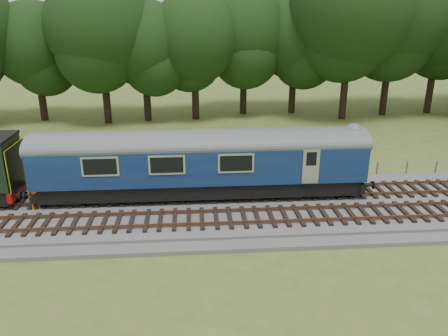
{
  "coord_description": "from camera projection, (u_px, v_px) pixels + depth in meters",
  "views": [
    {
      "loc": [
        -6.02,
        -21.44,
        10.25
      ],
      "look_at": [
        -4.28,
        1.4,
        2.0
      ],
      "focal_mm": 35.0,
      "sensor_mm": 36.0,
      "label": 1
    }
  ],
  "objects": [
    {
      "name": "ground",
      "position": [
        303.0,
        209.0,
        24.01
      ],
      "size": [
        120.0,
        120.0,
        0.0
      ],
      "primitive_type": "plane",
      "color": "#4A6124",
      "rests_on": "ground"
    },
    {
      "name": "ballast",
      "position": [
        304.0,
        206.0,
        23.95
      ],
      "size": [
        70.0,
        7.0,
        0.35
      ],
      "primitive_type": "cube",
      "color": "#4C4C4F",
      "rests_on": "ground"
    },
    {
      "name": "track_north",
      "position": [
        298.0,
        192.0,
        25.18
      ],
      "size": [
        67.2,
        2.4,
        0.21
      ],
      "color": "black",
      "rests_on": "ballast"
    },
    {
      "name": "track_south",
      "position": [
        312.0,
        215.0,
        22.37
      ],
      "size": [
        67.2,
        2.4,
        0.21
      ],
      "color": "black",
      "rests_on": "ballast"
    },
    {
      "name": "fence",
      "position": [
        286.0,
        179.0,
        28.23
      ],
      "size": [
        64.0,
        0.12,
        1.0
      ],
      "primitive_type": null,
      "color": "#6B6054",
      "rests_on": "ground"
    },
    {
      "name": "tree_line",
      "position": [
        250.0,
        117.0,
        44.65
      ],
      "size": [
        70.0,
        8.0,
        18.0
      ],
      "primitive_type": null,
      "color": "black",
      "rests_on": "ground"
    },
    {
      "name": "dmu_railcar",
      "position": [
        201.0,
        158.0,
        24.05
      ],
      "size": [
        18.05,
        2.86,
        3.88
      ],
      "color": "black",
      "rests_on": "ground"
    },
    {
      "name": "worker",
      "position": [
        34.0,
        193.0,
        22.79
      ],
      "size": [
        0.79,
        0.66,
        1.85
      ],
      "primitive_type": "imported",
      "rotation": [
        0.0,
        0.0,
        0.39
      ],
      "color": "orange",
      "rests_on": "ballast"
    }
  ]
}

